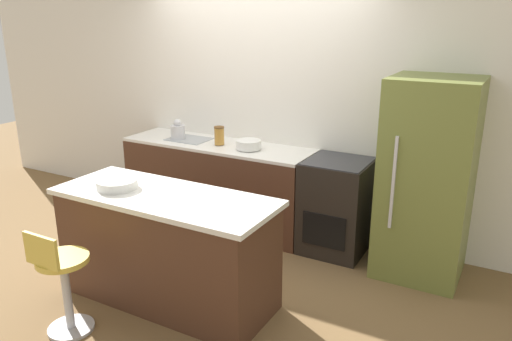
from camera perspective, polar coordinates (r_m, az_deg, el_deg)
ground_plane at (r=5.12m, az=-3.30°, el=-7.82°), size 14.00×14.00×0.00m
wall_back at (r=5.26m, az=0.26°, el=7.80°), size 8.00×0.06×2.60m
back_counter at (r=5.36m, az=-4.37°, el=-1.52°), size 2.07×0.60×0.90m
kitchen_island at (r=3.99m, az=-10.12°, el=-8.69°), size 1.75×0.69×0.89m
oven_range at (r=4.79m, az=9.16°, el=-4.03°), size 0.59×0.61×0.90m
refrigerator at (r=4.43m, az=18.94°, el=-0.99°), size 0.71×0.71×1.71m
stool_chair at (r=3.81m, az=-21.25°, el=-11.66°), size 0.36×0.36×0.81m
kettle at (r=5.44m, az=-8.93°, el=4.53°), size 0.15×0.15×0.21m
mixing_bowl at (r=4.97m, az=-0.85°, el=3.00°), size 0.25×0.25×0.09m
canister_jar at (r=5.14m, az=-4.22°, el=4.01°), size 0.11×0.11×0.19m
fruit_bowl at (r=4.02m, az=-15.60°, el=-1.48°), size 0.32×0.32×0.07m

